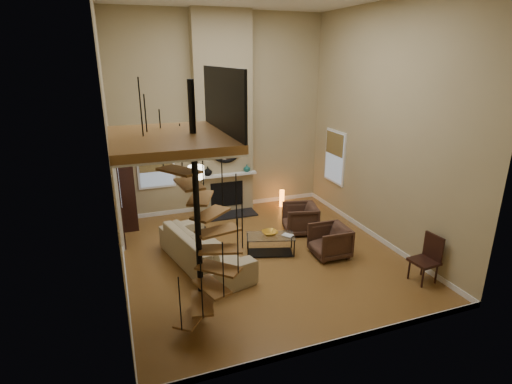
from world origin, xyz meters
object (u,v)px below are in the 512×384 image
object	(u,v)px
armchair_near	(303,219)
floor_lamp	(196,177)
sofa	(203,248)
coffee_table	(270,242)
hutch	(126,192)
armchair_far	(333,241)
side_chair	(428,257)
accent_lamp	(282,198)

from	to	relation	value
armchair_near	floor_lamp	world-z (taller)	floor_lamp
sofa	armchair_near	bearing A→B (deg)	-86.97
sofa	coffee_table	world-z (taller)	sofa
hutch	armchair_near	distance (m)	4.68
hutch	floor_lamp	distance (m)	1.96
armchair_far	coffee_table	world-z (taller)	armchair_far
armchair_far	side_chair	bearing A→B (deg)	39.37
armchair_near	accent_lamp	distance (m)	1.91
accent_lamp	floor_lamp	bearing A→B (deg)	-163.98
hutch	coffee_table	xyz separation A→B (m)	(2.96, -2.80, -0.67)
armchair_far	side_chair	size ratio (longest dim) A/B	0.80
armchair_near	coffee_table	size ratio (longest dim) A/B	0.70
hutch	accent_lamp	size ratio (longest dim) A/B	3.85
accent_lamp	side_chair	bearing A→B (deg)	-77.92
sofa	floor_lamp	bearing A→B (deg)	-22.61
armchair_near	armchair_far	xyz separation A→B (m)	(0.05, -1.41, 0.00)
sofa	floor_lamp	size ratio (longest dim) A/B	1.56
sofa	coffee_table	xyz separation A→B (m)	(1.56, -0.02, -0.11)
floor_lamp	accent_lamp	bearing A→B (deg)	16.02
armchair_far	floor_lamp	world-z (taller)	floor_lamp
armchair_far	floor_lamp	size ratio (longest dim) A/B	0.47
sofa	side_chair	world-z (taller)	side_chair
sofa	accent_lamp	distance (m)	4.08
floor_lamp	side_chair	world-z (taller)	floor_lamp
sofa	armchair_near	world-z (taller)	sofa
sofa	armchair_near	xyz separation A→B (m)	(2.81, 0.84, -0.04)
hutch	armchair_far	xyz separation A→B (m)	(4.27, -3.35, -0.60)
armchair_near	floor_lamp	xyz separation A→B (m)	(-2.50, 1.11, 1.06)
floor_lamp	side_chair	bearing A→B (deg)	-47.45
sofa	coffee_table	distance (m)	1.56
hutch	sofa	size ratio (longest dim) A/B	0.76
hutch	coffee_table	bearing A→B (deg)	-43.42
sofa	side_chair	size ratio (longest dim) A/B	2.66
armchair_near	accent_lamp	world-z (taller)	armchair_near
hutch	armchair_far	world-z (taller)	hutch
floor_lamp	accent_lamp	xyz separation A→B (m)	(2.73, 0.78, -1.16)
armchair_near	accent_lamp	size ratio (longest dim) A/B	1.60
coffee_table	accent_lamp	bearing A→B (deg)	61.75
armchair_near	coffee_table	world-z (taller)	armchair_near
sofa	coffee_table	size ratio (longest dim) A/B	2.22
accent_lamp	coffee_table	bearing A→B (deg)	-118.25
armchair_near	side_chair	bearing A→B (deg)	36.64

